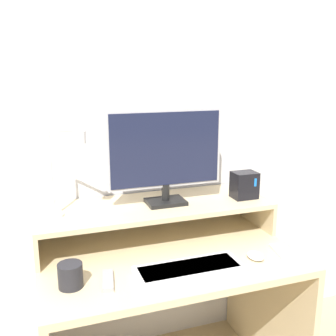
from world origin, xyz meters
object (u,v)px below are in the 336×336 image
at_px(desk_lamp, 65,168).
at_px(mouse, 255,256).
at_px(mug, 70,275).
at_px(keyboard, 189,268).
at_px(remote_control, 108,280).
at_px(monitor, 165,153).
at_px(remote_secondary, 279,251).
at_px(router_dock, 244,185).

distance_m(desk_lamp, mouse, 0.87).
height_order(desk_lamp, mug, desk_lamp).
height_order(keyboard, mouse, mouse).
bearing_deg(keyboard, mouse, 0.87).
bearing_deg(remote_control, keyboard, -3.40).
relative_size(monitor, keyboard, 1.26).
bearing_deg(mouse, desk_lamp, 156.39).
bearing_deg(remote_secondary, router_dock, 91.68).
distance_m(router_dock, remote_secondary, 0.37).
xyz_separation_m(mouse, remote_secondary, (0.12, 0.01, -0.01)).
height_order(mouse, remote_secondary, mouse).
height_order(router_dock, remote_control, router_dock).
distance_m(monitor, remote_secondary, 0.66).
distance_m(keyboard, mouse, 0.30).
distance_m(desk_lamp, router_dock, 0.85).
height_order(monitor, remote_secondary, monitor).
height_order(monitor, mug, monitor).
relative_size(monitor, remote_control, 3.65).
height_order(mouse, mug, mug).
height_order(desk_lamp, remote_control, desk_lamp).
xyz_separation_m(remote_control, mug, (-0.13, 0.01, 0.04)).
xyz_separation_m(desk_lamp, router_dock, (0.84, -0.01, -0.15)).
xyz_separation_m(desk_lamp, mug, (-0.03, -0.29, -0.33)).
height_order(monitor, mouse, monitor).
xyz_separation_m(remote_secondary, mug, (-0.87, 0.02, 0.04)).
distance_m(desk_lamp, remote_control, 0.49).
bearing_deg(remote_control, remote_secondary, -0.27).
bearing_deg(monitor, keyboard, -94.02).
distance_m(router_dock, mouse, 0.39).
bearing_deg(mug, router_dock, 18.03).
xyz_separation_m(router_dock, mouse, (-0.11, -0.31, -0.21)).
bearing_deg(router_dock, keyboard, -142.92).
distance_m(monitor, remote_control, 0.62).
xyz_separation_m(keyboard, mug, (-0.45, 0.03, 0.04)).
bearing_deg(remote_control, monitor, 44.78).
bearing_deg(mug, monitor, 34.46).
bearing_deg(remote_control, mouse, -1.32).
bearing_deg(keyboard, remote_secondary, 2.07).
bearing_deg(remote_control, desk_lamp, 109.34).
height_order(monitor, router_dock, monitor).
distance_m(monitor, router_dock, 0.43).
bearing_deg(remote_control, mug, 174.09).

